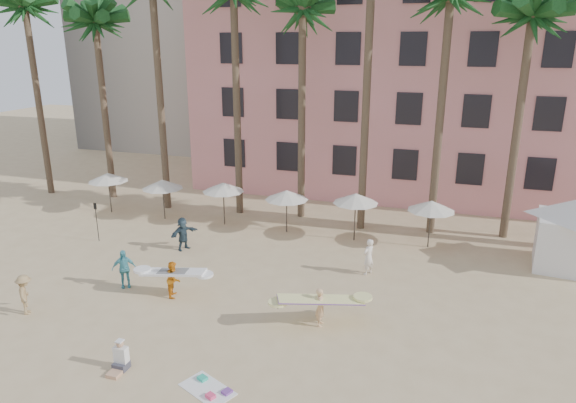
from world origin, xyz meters
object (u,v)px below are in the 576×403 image
Objects in this scene: carrier_yellow at (321,304)px; carrier_white at (173,277)px; cabana at (572,228)px; pink_hotel at (447,79)px.

carrier_white is at bearing 176.30° from carrier_yellow.
cabana is 13.59m from carrier_yellow.
cabana is 1.72× the size of carrier_white.
cabana is at bearing 26.59° from carrier_white.
carrier_white is at bearing -153.41° from cabana.
pink_hotel reaches higher than carrier_white.
pink_hotel is 10.46× the size of carrier_yellow.
cabana is at bearing 41.03° from carrier_yellow.
pink_hotel is 25.73m from carrier_white.
cabana is at bearing -64.74° from pink_hotel.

